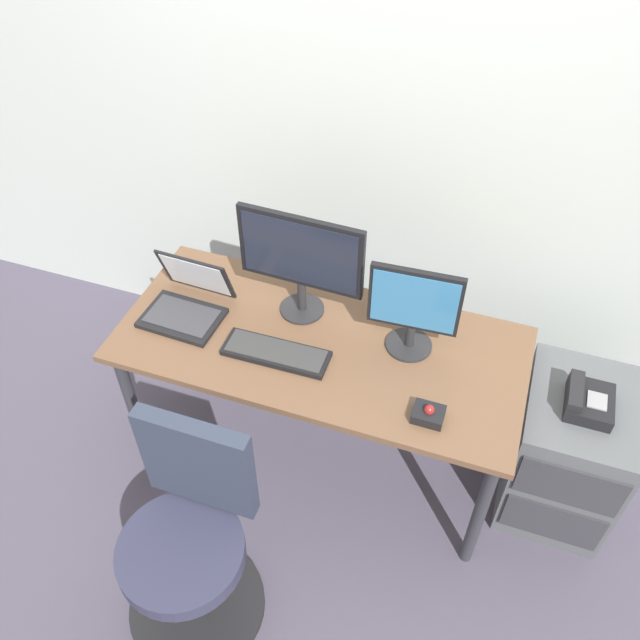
{
  "coord_description": "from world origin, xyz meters",
  "views": [
    {
      "loc": [
        0.58,
        -1.67,
        2.6
      ],
      "look_at": [
        0.0,
        0.0,
        0.85
      ],
      "focal_mm": 37.09,
      "sensor_mm": 36.0,
      "label": 1
    }
  ],
  "objects_px": {
    "keyboard": "(276,353)",
    "laptop": "(187,302)",
    "file_cabinet": "(565,452)",
    "monitor_main": "(301,258)",
    "coffee_mug": "(389,299)",
    "trackball_mouse": "(428,414)",
    "desk_phone": "(587,401)",
    "office_chair": "(191,542)",
    "monitor_side": "(414,307)"
  },
  "relations": [
    {
      "from": "keyboard",
      "to": "laptop",
      "type": "relative_size",
      "value": 1.28
    },
    {
      "from": "monitor_side",
      "to": "keyboard",
      "type": "bearing_deg",
      "value": -155.58
    },
    {
      "from": "laptop",
      "to": "file_cabinet",
      "type": "bearing_deg",
      "value": 4.56
    },
    {
      "from": "office_chair",
      "to": "monitor_main",
      "type": "xyz_separation_m",
      "value": [
        0.08,
        0.93,
        0.59
      ]
    },
    {
      "from": "keyboard",
      "to": "monitor_main",
      "type": "bearing_deg",
      "value": 88.53
    },
    {
      "from": "desk_phone",
      "to": "office_chair",
      "type": "xyz_separation_m",
      "value": [
        -1.23,
        -0.88,
        -0.25
      ]
    },
    {
      "from": "monitor_main",
      "to": "trackball_mouse",
      "type": "distance_m",
      "value": 0.75
    },
    {
      "from": "office_chair",
      "to": "keyboard",
      "type": "xyz_separation_m",
      "value": [
        0.07,
        0.66,
        0.33
      ]
    },
    {
      "from": "office_chair",
      "to": "laptop",
      "type": "xyz_separation_m",
      "value": [
        -0.35,
        0.77,
        0.37
      ]
    },
    {
      "from": "monitor_side",
      "to": "laptop",
      "type": "distance_m",
      "value": 0.91
    },
    {
      "from": "file_cabinet",
      "to": "coffee_mug",
      "type": "xyz_separation_m",
      "value": [
        -0.82,
        0.16,
        0.46
      ]
    },
    {
      "from": "keyboard",
      "to": "desk_phone",
      "type": "bearing_deg",
      "value": 10.71
    },
    {
      "from": "file_cabinet",
      "to": "trackball_mouse",
      "type": "distance_m",
      "value": 0.78
    },
    {
      "from": "desk_phone",
      "to": "trackball_mouse",
      "type": "relative_size",
      "value": 1.82
    },
    {
      "from": "trackball_mouse",
      "to": "coffee_mug",
      "type": "xyz_separation_m",
      "value": [
        -0.28,
        0.5,
        0.03
      ]
    },
    {
      "from": "office_chair",
      "to": "coffee_mug",
      "type": "height_order",
      "value": "office_chair"
    },
    {
      "from": "office_chair",
      "to": "keyboard",
      "type": "relative_size",
      "value": 2.24
    },
    {
      "from": "monitor_main",
      "to": "keyboard",
      "type": "bearing_deg",
      "value": -91.47
    },
    {
      "from": "keyboard",
      "to": "coffee_mug",
      "type": "distance_m",
      "value": 0.52
    },
    {
      "from": "monitor_main",
      "to": "coffee_mug",
      "type": "height_order",
      "value": "monitor_main"
    },
    {
      "from": "monitor_main",
      "to": "laptop",
      "type": "height_order",
      "value": "monitor_main"
    },
    {
      "from": "file_cabinet",
      "to": "office_chair",
      "type": "distance_m",
      "value": 1.53
    },
    {
      "from": "monitor_side",
      "to": "trackball_mouse",
      "type": "bearing_deg",
      "value": -64.97
    },
    {
      "from": "monitor_side",
      "to": "coffee_mug",
      "type": "distance_m",
      "value": 0.27
    },
    {
      "from": "desk_phone",
      "to": "coffee_mug",
      "type": "height_order",
      "value": "coffee_mug"
    },
    {
      "from": "desk_phone",
      "to": "keyboard",
      "type": "height_order",
      "value": "keyboard"
    },
    {
      "from": "desk_phone",
      "to": "monitor_main",
      "type": "distance_m",
      "value": 1.19
    },
    {
      "from": "trackball_mouse",
      "to": "coffee_mug",
      "type": "relative_size",
      "value": 1.06
    },
    {
      "from": "keyboard",
      "to": "coffee_mug",
      "type": "xyz_separation_m",
      "value": [
        0.34,
        0.39,
        0.04
      ]
    },
    {
      "from": "monitor_side",
      "to": "trackball_mouse",
      "type": "relative_size",
      "value": 3.45
    },
    {
      "from": "monitor_main",
      "to": "trackball_mouse",
      "type": "height_order",
      "value": "monitor_main"
    },
    {
      "from": "monitor_main",
      "to": "trackball_mouse",
      "type": "bearing_deg",
      "value": -31.15
    },
    {
      "from": "desk_phone",
      "to": "keyboard",
      "type": "bearing_deg",
      "value": -169.29
    },
    {
      "from": "monitor_main",
      "to": "keyboard",
      "type": "xyz_separation_m",
      "value": [
        -0.01,
        -0.27,
        -0.26
      ]
    },
    {
      "from": "trackball_mouse",
      "to": "laptop",
      "type": "bearing_deg",
      "value": 168.66
    },
    {
      "from": "monitor_side",
      "to": "desk_phone",
      "type": "bearing_deg",
      "value": 0.5
    },
    {
      "from": "file_cabinet",
      "to": "monitor_main",
      "type": "distance_m",
      "value": 1.34
    },
    {
      "from": "coffee_mug",
      "to": "monitor_side",
      "type": "bearing_deg",
      "value": -54.7
    },
    {
      "from": "laptop",
      "to": "coffee_mug",
      "type": "xyz_separation_m",
      "value": [
        0.77,
        0.29,
        -0.0
      ]
    },
    {
      "from": "monitor_main",
      "to": "coffee_mug",
      "type": "relative_size",
      "value": 4.84
    },
    {
      "from": "keyboard",
      "to": "coffee_mug",
      "type": "relative_size",
      "value": 3.96
    },
    {
      "from": "laptop",
      "to": "keyboard",
      "type": "bearing_deg",
      "value": -14.12
    },
    {
      "from": "desk_phone",
      "to": "monitor_side",
      "type": "height_order",
      "value": "monitor_side"
    },
    {
      "from": "keyboard",
      "to": "laptop",
      "type": "xyz_separation_m",
      "value": [
        -0.43,
        0.11,
        0.04
      ]
    },
    {
      "from": "monitor_main",
      "to": "keyboard",
      "type": "height_order",
      "value": "monitor_main"
    },
    {
      "from": "desk_phone",
      "to": "coffee_mug",
      "type": "bearing_deg",
      "value": 167.8
    },
    {
      "from": "monitor_main",
      "to": "laptop",
      "type": "distance_m",
      "value": 0.51
    },
    {
      "from": "monitor_side",
      "to": "laptop",
      "type": "height_order",
      "value": "monitor_side"
    },
    {
      "from": "desk_phone",
      "to": "coffee_mug",
      "type": "xyz_separation_m",
      "value": [
        -0.81,
        0.18,
        0.11
      ]
    },
    {
      "from": "file_cabinet",
      "to": "monitor_main",
      "type": "relative_size",
      "value": 1.25
    }
  ]
}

